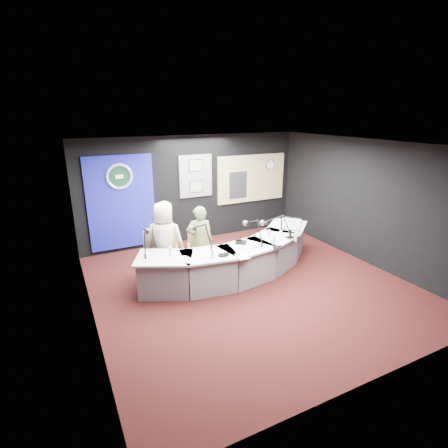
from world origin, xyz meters
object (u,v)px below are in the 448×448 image
armchair_left (166,258)px  person_woman (200,241)px  person_man (165,240)px  broadcast_desk (235,259)px  armchair_right (200,254)px

armchair_left → person_woman: person_woman is taller
armchair_left → person_woman: bearing=11.7°
person_man → person_woman: size_ratio=1.09×
broadcast_desk → armchair_left: armchair_left is taller
person_man → armchair_left: bearing=-0.0°
armchair_left → person_man: size_ratio=0.53×
armchair_left → person_man: 0.39m
armchair_right → person_woman: 0.31m
broadcast_desk → armchair_right: (-0.65, 0.39, 0.08)m
armchair_right → person_man: person_man is taller
broadcast_desk → person_woman: 0.85m
broadcast_desk → armchair_right: bearing=149.3°
person_man → person_woman: bearing=-164.7°
armchair_right → person_man: 0.82m
broadcast_desk → person_man: 1.55m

